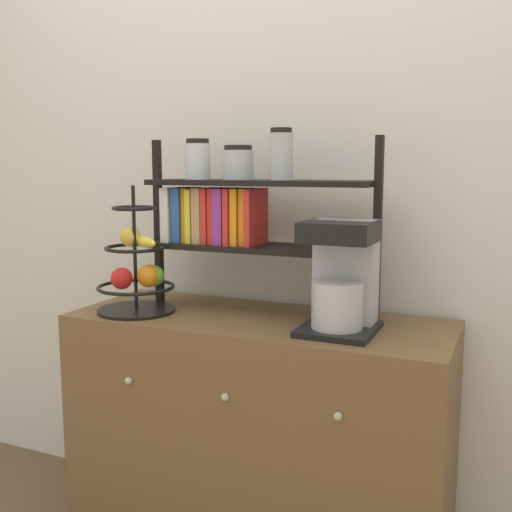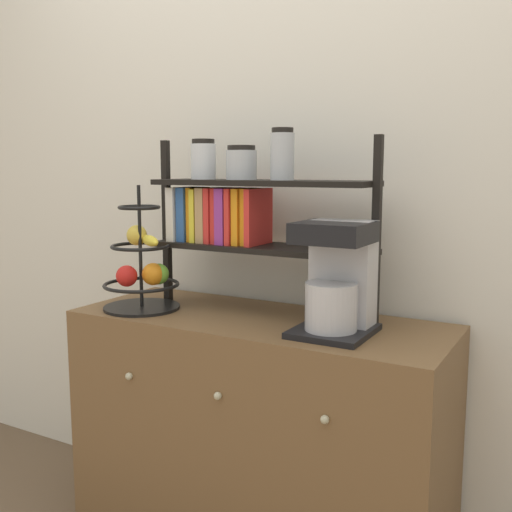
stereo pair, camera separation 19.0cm
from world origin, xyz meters
TOP-DOWN VIEW (x-y plane):
  - wall_back at (0.00, 0.52)m, footprint 7.00×0.05m
  - sideboard at (0.00, 0.24)m, footprint 1.23×0.49m
  - coffee_maker at (0.28, 0.20)m, footprint 0.21×0.24m
  - fruit_stand at (-0.40, 0.15)m, footprint 0.26×0.26m
  - shelf_hutch at (-0.12, 0.31)m, footprint 0.80×0.20m

SIDE VIEW (x-z plane):
  - sideboard at x=0.00m, z-range 0.00..0.82m
  - fruit_stand at x=-0.40m, z-range 0.75..1.17m
  - coffee_maker at x=0.28m, z-range 0.82..1.15m
  - shelf_hutch at x=-0.12m, z-range 0.87..1.48m
  - wall_back at x=0.00m, z-range 0.00..2.60m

